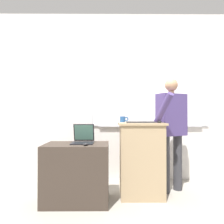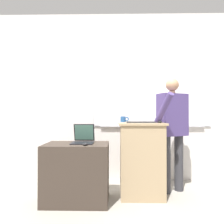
{
  "view_description": "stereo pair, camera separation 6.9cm",
  "coord_description": "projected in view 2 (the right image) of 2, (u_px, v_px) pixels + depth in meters",
  "views": [
    {
      "loc": [
        -0.11,
        -2.35,
        1.16
      ],
      "look_at": [
        -0.09,
        0.36,
        1.19
      ],
      "focal_mm": 32.0,
      "sensor_mm": 36.0,
      "label": 1
    },
    {
      "loc": [
        -0.04,
        -2.35,
        1.16
      ],
      "look_at": [
        -0.09,
        0.36,
        1.19
      ],
      "focal_mm": 32.0,
      "sensor_mm": 36.0,
      "label": 2
    }
  ],
  "objects": [
    {
      "name": "back_wall",
      "position": [
        119.0,
        97.0,
        3.62
      ],
      "size": [
        6.4,
        0.17,
        2.96
      ],
      "color": "silver",
      "rests_on": "ground_plane"
    },
    {
      "name": "lectern_podium",
      "position": [
        142.0,
        159.0,
        2.81
      ],
      "size": [
        0.65,
        0.46,
        1.04
      ],
      "color": "tan",
      "rests_on": "ground_plane"
    },
    {
      "name": "side_desk",
      "position": [
        77.0,
        172.0,
        2.65
      ],
      "size": [
        0.84,
        0.52,
        0.77
      ],
      "color": "#382D26",
      "rests_on": "ground_plane"
    },
    {
      "name": "wireless_keyboard",
      "position": [
        141.0,
        122.0,
        2.76
      ],
      "size": [
        0.39,
        0.11,
        0.02
      ],
      "color": "#2D2D30",
      "rests_on": "lectern_podium"
    },
    {
      "name": "person_presenter",
      "position": [
        173.0,
        126.0,
        2.99
      ],
      "size": [
        0.61,
        0.69,
        1.7
      ],
      "rotation": [
        0.0,
        0.0,
        0.43
      ],
      "color": "#333338",
      "rests_on": "ground_plane"
    },
    {
      "name": "computer_mouse_by_keyboard",
      "position": [
        160.0,
        122.0,
        2.76
      ],
      "size": [
        0.06,
        0.1,
        0.03
      ],
      "color": "black",
      "rests_on": "lectern_podium"
    },
    {
      "name": "coffee_mug",
      "position": [
        123.0,
        119.0,
        2.99
      ],
      "size": [
        0.13,
        0.08,
        0.09
      ],
      "color": "#234C84",
      "rests_on": "lectern_podium"
    },
    {
      "name": "computer_mouse_by_laptop",
      "position": [
        85.0,
        144.0,
        2.5
      ],
      "size": [
        0.06,
        0.1,
        0.03
      ],
      "color": "black",
      "rests_on": "side_desk"
    },
    {
      "name": "ground_plane",
      "position": [
        119.0,
        213.0,
        2.34
      ],
      "size": [
        30.0,
        30.0,
        0.0
      ],
      "primitive_type": "plane",
      "color": "gray"
    },
    {
      "name": "laptop",
      "position": [
        83.0,
        137.0,
        2.74
      ],
      "size": [
        0.29,
        0.32,
        0.25
      ],
      "color": "black",
      "rests_on": "side_desk"
    }
  ]
}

